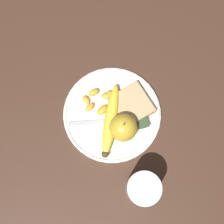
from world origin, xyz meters
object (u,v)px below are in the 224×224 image
bread_slice (132,105)px  fork (111,121)px  jam_packet (141,121)px  juice_glass (142,188)px  apple (123,128)px  banana (111,120)px  plate (112,114)px

bread_slice → fork: bread_slice is taller
fork → jam_packet: (0.03, 0.08, 0.01)m
juice_glass → bread_slice: 0.22m
juice_glass → apple: juice_glass is taller
apple → banana: apple is taller
fork → juice_glass: bearing=-70.7°
juice_glass → jam_packet: juice_glass is taller
plate → juice_glass: 0.22m
plate → fork: (0.02, -0.01, 0.01)m
plate → juice_glass: (0.21, 0.01, 0.05)m
jam_packet → bread_slice: bearing=-170.1°
bread_slice → jam_packet: same height
apple → fork: 0.05m
apple → banana: 0.04m
plate → juice_glass: bearing=3.6°
plate → fork: bearing=-26.2°
fork → jam_packet: jam_packet is taller
banana → jam_packet: (0.02, 0.08, -0.01)m
bread_slice → apple: bearing=-36.9°
apple → fork: size_ratio=0.43×
juice_glass → fork: (-0.19, -0.02, -0.04)m
juice_glass → fork: 0.20m
apple → banana: (-0.03, -0.02, -0.02)m
banana → jam_packet: bearing=72.4°
plate → apple: 0.07m
apple → jam_packet: bearing=97.9°
apple → fork: bearing=-144.0°
apple → jam_packet: size_ratio=1.93×
juice_glass → fork: size_ratio=0.60×
juice_glass → apple: bearing=179.4°
juice_glass → apple: 0.16m
apple → fork: apple is taller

